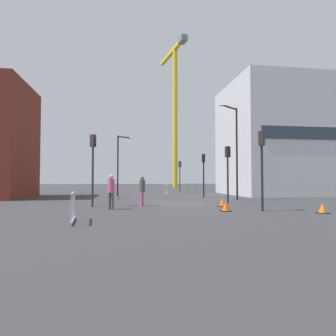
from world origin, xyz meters
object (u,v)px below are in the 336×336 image
Objects in this scene: traffic_cone_by_barrier at (226,207)px; streetlamp_tall at (235,144)px; traffic_cone_orange at (322,208)px; traffic_light_island at (204,168)px; traffic_light_far at (93,158)px; traffic_cone_striped at (222,202)px; traffic_light_corner at (180,171)px; pedestrian_waiting at (142,188)px; pedestrian_walking at (111,189)px; construction_crane at (175,99)px; traffic_light_verge at (228,165)px; streetlamp_short at (120,160)px; traffic_light_crosswalk at (262,157)px.

streetlamp_tall is at bearing 65.61° from traffic_cone_by_barrier.
traffic_light_island is at bearing 101.17° from traffic_cone_orange.
traffic_light_far reaches higher than traffic_cone_striped.
traffic_light_corner is at bearing 90.45° from traffic_light_island.
streetlamp_tall is 6.99m from traffic_cone_striped.
traffic_cone_striped is (4.56, -0.76, -0.79)m from pedestrian_waiting.
pedestrian_walking reaches higher than traffic_cone_striped.
traffic_light_island is 7.24× the size of traffic_cone_striped.
traffic_cone_orange is (-0.57, -43.14, -16.94)m from construction_crane.
traffic_cone_striped is (-0.98, -1.78, -2.25)m from traffic_light_verge.
streetlamp_short is 11.52× the size of traffic_cone_orange.
streetlamp_short is 12.84m from traffic_cone_striped.
traffic_light_corner is at bearing 90.37° from traffic_light_crosswalk.
traffic_cone_orange is (2.42, -5.73, -2.26)m from traffic_light_verge.
pedestrian_walking is 3.62× the size of traffic_cone_by_barrier.
traffic_light_far reaches higher than pedestrian_walking.
pedestrian_waiting is (-5.54, -17.55, -1.49)m from traffic_light_corner.
traffic_cone_striped is at bearing 74.44° from traffic_cone_by_barrier.
traffic_light_island is (7.07, -2.99, -0.84)m from streetlamp_short.
construction_crane is at bearing 70.57° from streetlamp_short.
traffic_light_corner is 18.47m from traffic_cone_striped.
streetlamp_tall is at bearing -60.14° from traffic_light_island.
streetlamp_short reaches higher than traffic_light_corner.
traffic_cone_by_barrier is (-4.10, 1.44, 0.01)m from traffic_cone_orange.
traffic_light_crosswalk is 3.76m from traffic_cone_striped.
traffic_light_crosswalk is at bearing -67.34° from traffic_cone_striped.
traffic_light_corner is at bearing 46.63° from streetlamp_short.
traffic_light_island is 2.12× the size of pedestrian_waiting.
construction_crane is 7.53× the size of traffic_light_verge.
traffic_light_corner is (-2.99, -20.89, -14.64)m from construction_crane.
traffic_cone_by_barrier is (5.31, -13.41, -3.12)m from streetlamp_short.
pedestrian_waiting is (-8.53, -38.44, -16.14)m from construction_crane.
traffic_light_far is (-10.08, -4.21, -1.49)m from streetlamp_tall.
pedestrian_walking is 10.19m from traffic_cone_orange.
traffic_cone_by_barrier is (-0.70, -2.50, -0.01)m from traffic_cone_striped.
pedestrian_walking is 6.35m from traffic_cone_striped.
streetlamp_short is 11.93m from pedestrian_walking.
traffic_light_crosswalk is 1.05× the size of traffic_light_corner.
traffic_light_crosswalk reaches higher than traffic_cone_orange.
streetlamp_tall is 14.18× the size of traffic_cone_by_barrier.
traffic_cone_by_barrier is at bearing -105.56° from traffic_cone_striped.
traffic_cone_orange is at bearing -49.17° from traffic_cone_striped.
traffic_light_island is at bearing 119.86° from streetlamp_tall.
traffic_cone_by_barrier is (5.56, -1.71, -0.82)m from pedestrian_walking.
streetlamp_tall is 13.49m from traffic_light_corner.
traffic_light_crosswalk is 1.07× the size of traffic_light_verge.
pedestrian_waiting is 9.28m from traffic_cone_orange.
streetlamp_short is 1.36× the size of traffic_light_far.
traffic_light_verge is at bearing 6.52° from traffic_light_far.
construction_crane reaches higher than pedestrian_waiting.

